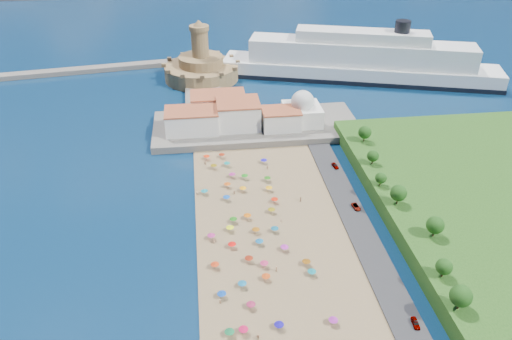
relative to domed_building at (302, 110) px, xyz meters
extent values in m
plane|color=#071938|center=(-30.00, -71.00, -8.97)|extent=(700.00, 700.00, 0.00)
cube|color=#59544C|center=(-20.00, 2.00, -7.47)|extent=(90.00, 36.00, 3.00)
cube|color=#59544C|center=(-42.00, 37.00, -7.77)|extent=(18.00, 70.00, 2.40)
cube|color=#59544C|center=(-140.00, 82.00, -7.67)|extent=(199.03, 34.77, 2.60)
cube|color=silver|center=(-48.00, -2.00, -1.47)|extent=(22.00, 14.00, 9.00)
cube|color=silver|center=(-28.00, 0.00, -0.47)|extent=(18.00, 16.00, 11.00)
cube|color=silver|center=(-10.00, -4.00, -1.97)|extent=(16.00, 12.00, 8.00)
cube|color=silver|center=(-36.00, 12.00, -0.97)|extent=(24.00, 14.00, 10.00)
cube|color=silver|center=(0.00, 0.00, -1.97)|extent=(16.00, 16.00, 8.00)
sphere|color=silver|center=(0.00, 0.00, 4.03)|extent=(10.00, 10.00, 10.00)
cylinder|color=silver|center=(0.00, 0.00, 7.83)|extent=(1.20, 1.20, 1.60)
cylinder|color=#9B784D|center=(-42.00, 67.00, -4.97)|extent=(40.00, 40.00, 8.00)
cylinder|color=#9B784D|center=(-42.00, 67.00, 1.53)|extent=(24.00, 24.00, 5.00)
cylinder|color=#9B784D|center=(-42.00, 67.00, 11.03)|extent=(9.00, 9.00, 14.00)
cylinder|color=#9B784D|center=(-42.00, 67.00, 19.23)|extent=(10.40, 10.40, 2.40)
cone|color=#9B784D|center=(-42.00, 67.00, 21.93)|extent=(6.00, 6.00, 3.00)
cube|color=black|center=(43.30, 56.87, -7.77)|extent=(149.71, 64.26, 2.41)
cube|color=white|center=(43.30, 56.87, -4.52)|extent=(148.64, 63.58, 8.92)
cube|color=white|center=(43.30, 56.87, 5.89)|extent=(119.02, 51.25, 11.89)
cube|color=white|center=(43.30, 56.87, 14.81)|extent=(70.43, 33.22, 5.95)
cylinder|color=black|center=(62.28, 51.17, 20.75)|extent=(7.93, 7.93, 5.95)
cylinder|color=gray|center=(-30.92, -47.62, -7.72)|extent=(0.07, 0.07, 2.00)
cone|color=orange|center=(-30.92, -47.62, -6.82)|extent=(2.50, 2.50, 0.60)
cylinder|color=gray|center=(-20.79, -55.90, -7.72)|extent=(0.07, 0.07, 2.00)
cone|color=red|center=(-20.79, -55.90, -6.82)|extent=(2.50, 2.50, 0.60)
cylinder|color=gray|center=(-28.22, -110.56, -7.72)|extent=(0.07, 0.07, 2.00)
cone|color=#170C9E|center=(-28.22, -110.56, -6.82)|extent=(2.50, 2.50, 0.60)
cylinder|color=gray|center=(-22.70, -61.80, -7.72)|extent=(0.07, 0.07, 2.00)
cone|color=#85720C|center=(-22.70, -61.80, -6.82)|extent=(2.50, 2.50, 0.60)
cylinder|color=gray|center=(-37.10, -52.55, -7.72)|extent=(0.07, 0.07, 2.00)
cone|color=blue|center=(-37.10, -52.55, -6.82)|extent=(2.50, 2.50, 0.60)
cylinder|color=gray|center=(-29.41, -39.30, -7.72)|extent=(0.07, 0.07, 2.00)
cone|color=#1B7C16|center=(-29.41, -39.30, -6.82)|extent=(2.50, 2.50, 0.60)
cylinder|color=gray|center=(-44.61, -47.76, -7.72)|extent=(0.07, 0.07, 2.00)
cone|color=#0F7E8F|center=(-44.61, -47.76, -6.82)|extent=(2.50, 2.50, 0.60)
cylinder|color=gray|center=(-14.40, -110.78, -7.72)|extent=(0.07, 0.07, 2.00)
cone|color=#9A2198|center=(-14.40, -110.78, -6.82)|extent=(2.50, 2.50, 0.60)
cylinder|color=gray|center=(-43.34, -73.08, -7.72)|extent=(0.07, 0.07, 2.00)
cone|color=#B22676|center=(-43.34, -73.08, -6.82)|extent=(2.50, 2.50, 0.60)
cylinder|color=gray|center=(-35.91, -95.06, -7.72)|extent=(0.07, 0.07, 2.00)
cone|color=#106898|center=(-35.91, -95.06, -6.82)|extent=(2.50, 2.50, 0.60)
cylinder|color=gray|center=(-34.40, -102.97, -7.72)|extent=(0.07, 0.07, 2.00)
cone|color=#992046|center=(-34.40, -102.97, -6.82)|extent=(2.50, 2.50, 0.60)
cylinder|color=gray|center=(-40.43, -30.45, -7.72)|extent=(0.07, 0.07, 2.00)
cone|color=#785F0A|center=(-40.43, -30.45, -6.82)|extent=(2.50, 2.50, 0.60)
cylinder|color=gray|center=(-32.94, -85.02, -7.72)|extent=(0.07, 0.07, 2.00)
cone|color=maroon|center=(-32.94, -85.02, -6.82)|extent=(2.50, 2.50, 0.60)
cylinder|color=gray|center=(-40.67, -111.29, -7.72)|extent=(0.07, 0.07, 2.00)
cone|color=#126535|center=(-40.67, -111.29, -6.82)|extent=(2.50, 2.50, 0.60)
cylinder|color=gray|center=(-42.84, -22.92, -7.72)|extent=(0.07, 0.07, 2.00)
cone|color=red|center=(-42.84, -22.92, -6.82)|extent=(2.50, 2.50, 0.60)
cylinder|color=gray|center=(-33.90, -37.72, -7.72)|extent=(0.07, 0.07, 2.00)
cone|color=#A42379|center=(-33.90, -37.72, -6.82)|extent=(2.50, 2.50, 0.60)
cylinder|color=gray|center=(-29.02, -93.10, -7.72)|extent=(0.07, 0.07, 2.00)
cone|color=#CB4310|center=(-29.02, -93.10, -6.82)|extent=(2.50, 2.50, 0.60)
cylinder|color=gray|center=(-23.25, -72.01, -7.72)|extent=(0.07, 0.07, 2.00)
cone|color=#0D5D80|center=(-23.25, -72.01, -6.82)|extent=(2.50, 2.50, 0.60)
cylinder|color=gray|center=(-28.88, -77.65, -7.72)|extent=(0.07, 0.07, 2.00)
cone|color=#105D97|center=(-28.88, -77.65, -6.82)|extent=(2.50, 2.50, 0.60)
cylinder|color=gray|center=(-21.74, -81.34, -7.72)|extent=(0.07, 0.07, 2.00)
cone|color=#B727AF|center=(-21.74, -81.34, -6.82)|extent=(2.50, 2.50, 0.60)
cylinder|color=gray|center=(-37.27, -69.84, -7.72)|extent=(0.07, 0.07, 2.00)
cone|color=#ECFF0D|center=(-37.27, -69.84, -6.82)|extent=(2.50, 2.50, 0.60)
cylinder|color=gray|center=(-16.56, -88.48, -7.72)|extent=(0.07, 0.07, 2.00)
cone|color=brown|center=(-16.56, -88.48, -6.82)|extent=(2.50, 2.50, 0.60)
cylinder|color=gray|center=(-29.24, -71.80, -7.72)|extent=(0.07, 0.07, 2.00)
cone|color=#99570D|center=(-29.24, -71.80, -6.82)|extent=(2.50, 2.50, 0.60)
cylinder|color=gray|center=(-15.91, -92.79, -7.72)|extent=(0.07, 0.07, 2.00)
cone|color=#0E7983|center=(-15.91, -92.79, -6.82)|extent=(2.50, 2.50, 0.60)
cylinder|color=gray|center=(-35.26, -29.34, -7.72)|extent=(0.07, 0.07, 2.00)
cone|color=#0D7E7C|center=(-35.26, -29.34, -6.82)|extent=(2.50, 2.50, 0.60)
cylinder|color=gray|center=(-31.08, -64.06, -7.72)|extent=(0.07, 0.07, 2.00)
cone|color=#DE6209|center=(-31.08, -64.06, -6.82)|extent=(2.50, 2.50, 0.60)
cylinder|color=gray|center=(-41.73, -98.24, -7.72)|extent=(0.07, 0.07, 2.00)
cone|color=#0C40A8|center=(-41.73, -98.24, -6.82)|extent=(2.50, 2.50, 0.60)
cylinder|color=gray|center=(-35.83, -65.42, -7.72)|extent=(0.07, 0.07, 2.00)
cone|color=#1C7214|center=(-35.83, -65.42, -6.82)|extent=(2.50, 2.50, 0.60)
cylinder|color=gray|center=(-21.28, -41.92, -7.72)|extent=(0.07, 0.07, 2.00)
cone|color=#216E13|center=(-21.28, -41.92, -6.82)|extent=(2.50, 2.50, 0.60)
cylinder|color=gray|center=(-28.77, -87.66, -7.72)|extent=(0.07, 0.07, 2.00)
cone|color=#C2295A|center=(-28.77, -87.66, -6.82)|extent=(2.50, 2.50, 0.60)
cylinder|color=gray|center=(-37.18, -110.95, -7.72)|extent=(0.07, 0.07, 2.00)
cone|color=#C50F42|center=(-37.18, -110.95, -6.82)|extent=(2.50, 2.50, 0.60)
cylinder|color=gray|center=(-21.66, -48.47, -7.72)|extent=(0.07, 0.07, 2.00)
cone|color=#FFB00D|center=(-21.66, -48.47, -6.82)|extent=(2.50, 2.50, 0.60)
cylinder|color=gray|center=(-20.77, -28.77, -7.72)|extent=(0.07, 0.07, 2.00)
cone|color=#180EBD|center=(-20.77, -28.77, -6.82)|extent=(2.50, 2.50, 0.60)
cylinder|color=gray|center=(-37.29, -78.09, -7.72)|extent=(0.07, 0.07, 2.00)
cone|color=red|center=(-37.29, -78.09, -6.82)|extent=(2.50, 2.50, 0.60)
cylinder|color=gray|center=(-36.82, -22.28, -7.72)|extent=(0.07, 0.07, 2.00)
cone|color=maroon|center=(-36.82, -22.28, -6.82)|extent=(2.50, 2.50, 0.60)
cylinder|color=gray|center=(-36.22, -44.21, -7.72)|extent=(0.07, 0.07, 2.00)
cone|color=#C74D0F|center=(-36.22, -44.21, -6.82)|extent=(2.50, 2.50, 0.60)
cylinder|color=gray|center=(-42.93, -86.45, -7.72)|extent=(0.07, 0.07, 2.00)
cone|color=red|center=(-42.93, -86.45, -6.82)|extent=(2.50, 2.50, 0.60)
imported|color=tan|center=(-42.31, -100.29, -7.87)|extent=(0.75, 0.69, 1.72)
imported|color=tan|center=(-42.58, -75.21, -7.95)|extent=(0.96, 0.94, 1.55)
imported|color=tan|center=(-20.35, -67.05, -7.88)|extent=(0.67, 0.74, 1.69)
imported|color=tan|center=(-20.05, -33.39, -7.92)|extent=(1.19, 0.95, 1.62)
imported|color=tan|center=(-47.27, -48.36, -7.83)|extent=(1.31, 1.25, 1.78)
imported|color=tan|center=(-43.61, -26.72, -7.94)|extent=(0.99, 0.81, 1.57)
imported|color=tan|center=(-33.80, -113.16, -7.89)|extent=(1.63, 0.99, 1.68)
imported|color=tan|center=(-34.26, -48.88, -7.90)|extent=(0.94, 0.82, 1.66)
imported|color=tan|center=(-11.68, -56.20, -7.79)|extent=(0.95, 1.82, 1.87)
imported|color=tan|center=(-25.54, -89.76, -7.89)|extent=(0.90, 0.97, 1.67)
imported|color=gray|center=(6.00, -113.89, -7.61)|extent=(1.87, 4.03, 1.33)
imported|color=gray|center=(6.00, -62.94, -7.66)|extent=(2.64, 4.64, 1.22)
imported|color=gray|center=(6.00, -35.62, -7.57)|extent=(2.31, 4.35, 1.41)
cylinder|color=#382314|center=(15.66, -114.66, -1.44)|extent=(0.50, 0.50, 3.08)
sphere|color=#14380F|center=(15.66, -114.66, 1.33)|extent=(5.54, 5.54, 5.54)
cylinder|color=#382314|center=(16.80, -103.36, -1.73)|extent=(0.50, 0.50, 2.48)
sphere|color=#14380F|center=(16.80, -103.36, 0.50)|extent=(4.47, 4.47, 4.47)
cylinder|color=#382314|center=(21.67, -86.78, -1.51)|extent=(0.50, 0.50, 2.94)
sphere|color=#14380F|center=(21.67, -86.78, 1.14)|extent=(5.29, 5.29, 5.29)
cylinder|color=#382314|center=(17.14, -69.37, -1.47)|extent=(0.50, 0.50, 3.00)
sphere|color=#14380F|center=(17.14, -69.37, 1.23)|extent=(5.40, 5.40, 5.40)
cylinder|color=#382314|center=(15.35, -58.13, -1.88)|extent=(0.50, 0.50, 2.19)
sphere|color=#14380F|center=(15.35, -58.13, 0.09)|extent=(3.94, 3.94, 3.94)
cylinder|color=#382314|center=(17.38, -43.58, -1.77)|extent=(0.50, 0.50, 2.41)
sphere|color=#14380F|center=(17.38, -43.58, 0.40)|extent=(4.33, 4.33, 4.33)
cylinder|color=#382314|center=(19.85, -25.97, -1.53)|extent=(0.50, 0.50, 2.90)
sphere|color=#14380F|center=(19.85, -25.97, 1.08)|extent=(5.21, 5.21, 5.21)
camera|label=1|loc=(-44.56, -195.59, 89.96)|focal=35.00mm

